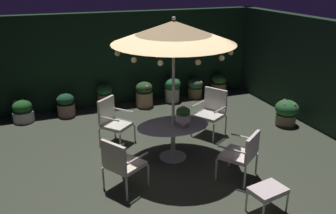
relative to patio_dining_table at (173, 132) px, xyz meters
The scene contains 18 objects.
ground_plane 0.63m from the patio_dining_table, 148.13° to the right, with size 8.53×7.99×0.02m, color #3B4132.
hedge_backdrop_rear 3.78m from the patio_dining_table, 93.39° to the left, with size 8.53×0.30×2.56m, color #17311C.
patio_dining_table is the anchor object (origin of this frame).
patio_umbrella 1.97m from the patio_dining_table, 80.43° to the left, with size 2.29×2.29×2.82m.
centerpiece_planter 0.46m from the patio_dining_table, 43.86° to the right, with size 0.29×0.29×0.43m.
patio_chair_north 1.48m from the patio_dining_table, 147.81° to the right, with size 0.80×0.80×0.96m.
patio_chair_northeast 1.47m from the patio_dining_table, 53.19° to the right, with size 0.83×0.83×0.91m.
patio_chair_east 1.48m from the patio_dining_table, 31.97° to the left, with size 0.83×0.84×1.06m.
patio_chair_southeast 1.48m from the patio_dining_table, 131.48° to the left, with size 0.81×0.81×1.01m.
ottoman_footrest 2.29m from the patio_dining_table, 71.21° to the right, with size 0.61×0.49×0.43m.
potted_plant_left_far 3.10m from the patio_dining_table, 83.82° to the left, with size 0.47×0.48×0.71m.
potted_plant_back_center 4.34m from the patio_dining_table, 49.72° to the left, with size 0.47×0.47×0.62m.
potted_plant_back_left 4.22m from the patio_dining_table, 132.69° to the left, with size 0.52×0.52×0.57m.
potted_plant_front_corner 3.41m from the patio_dining_table, 69.16° to the left, with size 0.49×0.49×0.71m.
potted_plant_left_near 3.59m from the patio_dining_table, 120.19° to the left, with size 0.45×0.45×0.61m.
potted_plant_right_near 3.46m from the patio_dining_table, 102.13° to the left, with size 0.42×0.42×0.66m.
potted_plant_right_far 3.29m from the patio_dining_table, 10.49° to the left, with size 0.57×0.57×0.63m.
potted_plant_back_right 3.83m from the patio_dining_table, 58.70° to the left, with size 0.46×0.46×0.59m.
Camera 1 is at (-2.15, -5.90, 3.55)m, focal length 38.24 mm.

